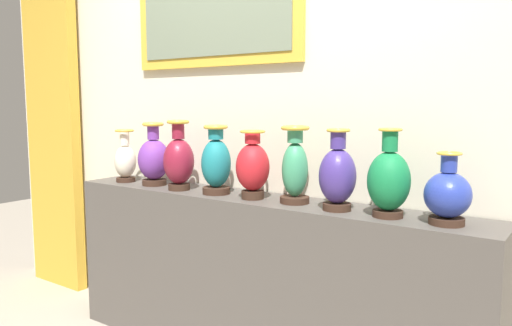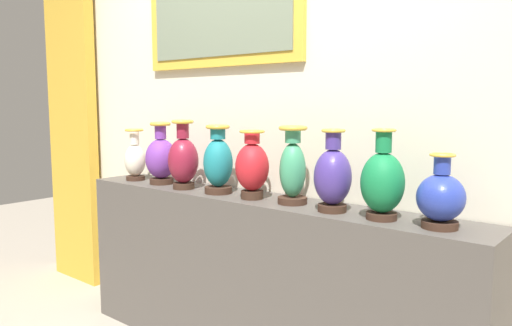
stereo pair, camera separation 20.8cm
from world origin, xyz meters
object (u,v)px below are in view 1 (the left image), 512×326
(vase_ivory, at_px, (125,160))
(vase_teal, at_px, (216,163))
(vase_jade, at_px, (295,168))
(vase_emerald, at_px, (389,180))
(vase_burgundy, at_px, (179,160))
(vase_violet, at_px, (154,159))
(vase_cobalt, at_px, (448,195))
(vase_crimson, at_px, (253,167))
(vase_indigo, at_px, (337,175))

(vase_ivory, height_order, vase_teal, vase_teal)
(vase_jade, relative_size, vase_emerald, 0.99)
(vase_burgundy, height_order, vase_emerald, vase_burgundy)
(vase_violet, relative_size, vase_cobalt, 1.27)
(vase_violet, height_order, vase_cobalt, vase_violet)
(vase_emerald, distance_m, vase_cobalt, 0.25)
(vase_violet, relative_size, vase_burgundy, 0.95)
(vase_ivory, bearing_deg, vase_cobalt, 0.02)
(vase_violet, distance_m, vase_jade, 0.97)
(vase_burgundy, distance_m, vase_crimson, 0.50)
(vase_crimson, height_order, vase_cobalt, vase_crimson)
(vase_jade, bearing_deg, vase_cobalt, -2.08)
(vase_jade, distance_m, vase_cobalt, 0.73)
(vase_violet, bearing_deg, vase_cobalt, -0.38)
(vase_emerald, bearing_deg, vase_burgundy, -179.14)
(vase_jade, distance_m, vase_indigo, 0.25)
(vase_burgundy, bearing_deg, vase_teal, 5.86)
(vase_burgundy, xyz_separation_m, vase_indigo, (0.98, 0.02, -0.01))
(vase_jade, height_order, vase_indigo, vase_jade)
(vase_teal, height_order, vase_indigo, vase_indigo)
(vase_indigo, xyz_separation_m, vase_cobalt, (0.49, 0.01, -0.04))
(vase_emerald, bearing_deg, vase_violet, 179.33)
(vase_violet, bearing_deg, vase_jade, 0.90)
(vase_burgundy, bearing_deg, vase_violet, 171.58)
(vase_violet, relative_size, vase_indigo, 1.01)
(vase_teal, relative_size, vase_emerald, 0.97)
(vase_ivory, relative_size, vase_indigo, 0.88)
(vase_emerald, relative_size, vase_cobalt, 1.30)
(vase_ivory, xyz_separation_m, vase_crimson, (0.98, -0.00, 0.03))
(vase_ivory, xyz_separation_m, vase_indigo, (1.46, -0.01, 0.02))
(vase_crimson, distance_m, vase_indigo, 0.48)
(vase_jade, bearing_deg, vase_burgundy, -176.04)
(vase_ivory, xyz_separation_m, vase_jade, (1.22, 0.03, 0.04))
(vase_ivory, height_order, vase_cobalt, vase_ivory)
(vase_crimson, relative_size, vase_indigo, 0.94)
(vase_burgundy, bearing_deg, vase_indigo, 1.08)
(vase_violet, height_order, vase_burgundy, vase_burgundy)
(vase_teal, bearing_deg, vase_jade, 2.96)
(vase_burgundy, height_order, vase_jade, vase_burgundy)
(vase_burgundy, xyz_separation_m, vase_teal, (0.25, 0.03, -0.00))
(vase_jade, relative_size, vase_cobalt, 1.29)
(vase_cobalt, bearing_deg, vase_crimson, -179.82)
(vase_indigo, bearing_deg, vase_jade, 172.50)
(vase_ivory, relative_size, vase_violet, 0.87)
(vase_violet, xyz_separation_m, vase_cobalt, (1.71, -0.01, -0.04))
(vase_crimson, height_order, vase_jade, vase_jade)
(vase_emerald, bearing_deg, vase_cobalt, 1.40)
(vase_jade, height_order, vase_cobalt, vase_jade)
(vase_violet, height_order, vase_teal, vase_violet)
(vase_ivory, relative_size, vase_crimson, 0.93)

